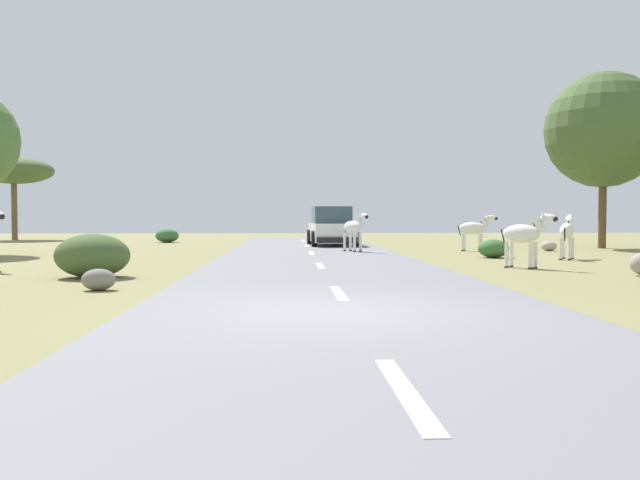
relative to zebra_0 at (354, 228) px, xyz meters
The scene contains 15 objects.
ground_plane 15.08m from the zebra_0, 96.47° to the right, with size 90.00×90.00×0.00m, color olive.
road 15.07m from the zebra_0, 96.06° to the right, with size 6.00×64.00×0.05m, color slate.
lane_markings 16.06m from the zebra_0, 95.68° to the right, with size 0.16×56.00×0.01m.
zebra_0 is the anchor object (origin of this frame).
zebra_2 4.85m from the zebra_0, 11.06° to the left, with size 1.42×0.94×1.45m.
zebra_3 7.40m from the zebra_0, 32.62° to the right, with size 0.99×1.41×1.46m.
zebra_4 8.23m from the zebra_0, 64.10° to the right, with size 1.19×1.26×1.45m.
car_0 5.43m from the zebra_0, 94.67° to the left, with size 2.14×4.40×1.74m.
tree_0 11.93m from the zebra_0, 15.34° to the left, with size 4.82×4.82×7.38m.
tree_4 23.90m from the zebra_0, 140.85° to the left, with size 4.46×4.46×4.83m.
bush_0 13.44m from the zebra_0, 130.27° to the left, with size 1.20×1.08×0.72m, color #386633.
bush_1 11.52m from the zebra_0, 125.25° to the right, with size 1.59×1.43×0.95m, color #425B2D.
bush_2 5.26m from the zebra_0, 36.36° to the right, with size 1.00×0.90×0.60m, color #386633.
rock_2 7.82m from the zebra_0, ahead, with size 0.60×0.51×0.38m, color #A89E8C.
rock_3 13.26m from the zebra_0, 115.96° to the right, with size 0.60×0.47×0.39m, color gray.
Camera 1 is at (-0.73, -8.55, 1.30)m, focal length 36.15 mm.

